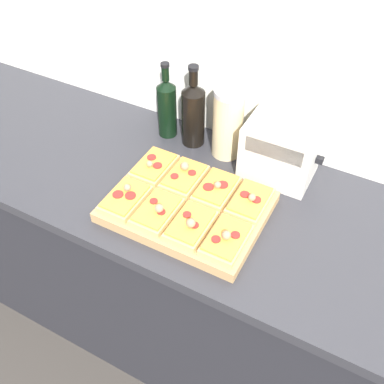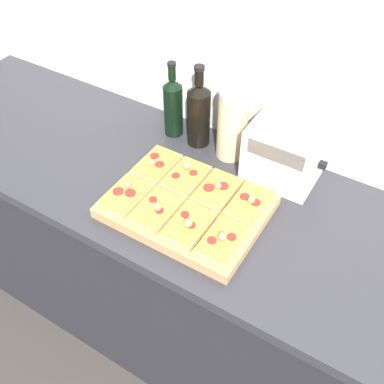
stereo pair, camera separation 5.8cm
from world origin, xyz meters
The scene contains 15 objects.
wall_back centered at (0.00, 0.67, 1.25)m, with size 6.00×0.06×2.50m.
kitchen_counter centered at (0.00, 0.32, 0.46)m, with size 2.63×0.67×0.93m.
cutting_board centered at (-0.07, 0.23, 0.95)m, with size 0.47×0.36×0.04m, color tan.
pizza_slice_back_left centered at (-0.24, 0.32, 0.98)m, with size 0.10×0.16×0.05m.
pizza_slice_back_midleft centered at (-0.13, 0.32, 0.98)m, with size 0.10×0.16×0.06m.
pizza_slice_back_midright centered at (-0.02, 0.32, 0.98)m, with size 0.10×0.16×0.05m.
pizza_slice_back_right centered at (0.10, 0.32, 0.98)m, with size 0.10×0.16×0.05m.
pizza_slice_front_left centered at (-0.24, 0.15, 0.98)m, with size 0.10×0.16×0.05m.
pizza_slice_front_midleft centered at (-0.13, 0.15, 0.98)m, with size 0.10×0.16×0.05m.
pizza_slice_front_midright centered at (-0.02, 0.15, 0.98)m, with size 0.10×0.16×0.06m.
pizza_slice_front_right centered at (0.10, 0.15, 0.98)m, with size 0.10×0.16×0.05m.
olive_oil_bottle centered at (-0.33, 0.55, 1.05)m, with size 0.07×0.07×0.29m.
wine_bottle centered at (-0.22, 0.55, 1.05)m, with size 0.08×0.08×0.31m.
grain_jar_tall centered at (-0.09, 0.55, 1.06)m, with size 0.11×0.11×0.26m.
toaster_oven centered at (0.11, 0.53, 1.03)m, with size 0.26×0.18×0.20m.
Camera 2 is at (0.44, -0.57, 1.96)m, focal length 42.00 mm.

